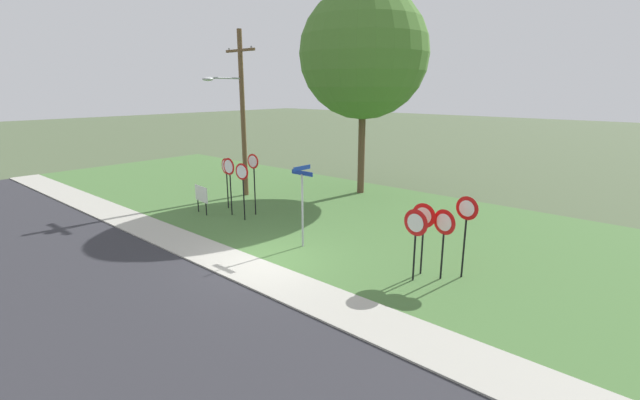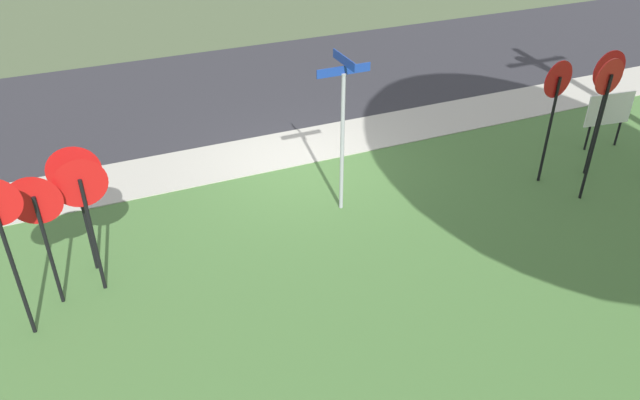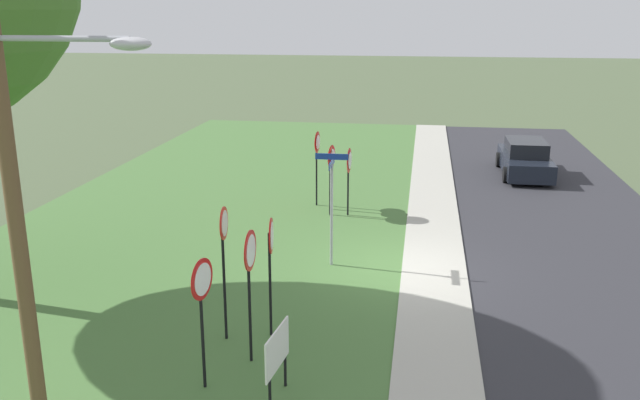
{
  "view_description": "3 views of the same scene",
  "coord_description": "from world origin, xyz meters",
  "px_view_note": "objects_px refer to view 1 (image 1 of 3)",
  "views": [
    {
      "loc": [
        9.89,
        -8.62,
        5.46
      ],
      "look_at": [
        0.67,
        1.93,
        1.82
      ],
      "focal_mm": 24.15,
      "sensor_mm": 36.0,
      "label": 1
    },
    {
      "loc": [
        4.15,
        10.44,
        6.18
      ],
      "look_at": [
        0.96,
        3.07,
        1.17
      ],
      "focal_mm": 34.59,
      "sensor_mm": 36.0,
      "label": 2
    },
    {
      "loc": [
        -16.07,
        -0.39,
        6.32
      ],
      "look_at": [
        0.86,
        2.22,
        1.49
      ],
      "focal_mm": 38.12,
      "sensor_mm": 36.0,
      "label": 3
    }
  ],
  "objects_px": {
    "stop_sign_far_center": "(242,179)",
    "oak_tree_left": "(364,54)",
    "yield_sign_near_left": "(444,228)",
    "stop_sign_near_left": "(229,174)",
    "street_name_post": "(302,199)",
    "yield_sign_far_right": "(423,222)",
    "utility_pole": "(240,109)",
    "stop_sign_far_left": "(254,172)",
    "stop_sign_near_right": "(226,172)",
    "yield_sign_far_left": "(415,229)",
    "notice_board": "(201,195)",
    "yield_sign_near_right": "(466,218)"
  },
  "relations": [
    {
      "from": "stop_sign_near_right",
      "to": "stop_sign_far_left",
      "type": "xyz_separation_m",
      "value": [
        1.78,
        0.14,
        0.24
      ]
    },
    {
      "from": "stop_sign_far_center",
      "to": "stop_sign_near_right",
      "type": "bearing_deg",
      "value": 153.65
    },
    {
      "from": "oak_tree_left",
      "to": "yield_sign_far_right",
      "type": "bearing_deg",
      "value": -44.32
    },
    {
      "from": "stop_sign_far_left",
      "to": "street_name_post",
      "type": "relative_size",
      "value": 0.94
    },
    {
      "from": "yield_sign_far_right",
      "to": "street_name_post",
      "type": "distance_m",
      "value": 4.33
    },
    {
      "from": "yield_sign_far_left",
      "to": "street_name_post",
      "type": "bearing_deg",
      "value": -175.02
    },
    {
      "from": "yield_sign_far_right",
      "to": "street_name_post",
      "type": "bearing_deg",
      "value": -174.16
    },
    {
      "from": "stop_sign_near_left",
      "to": "yield_sign_far_left",
      "type": "bearing_deg",
      "value": -3.66
    },
    {
      "from": "street_name_post",
      "to": "oak_tree_left",
      "type": "distance_m",
      "value": 10.16
    },
    {
      "from": "utility_pole",
      "to": "stop_sign_far_center",
      "type": "bearing_deg",
      "value": -38.97
    },
    {
      "from": "street_name_post",
      "to": "stop_sign_far_left",
      "type": "bearing_deg",
      "value": 161.18
    },
    {
      "from": "street_name_post",
      "to": "stop_sign_near_left",
      "type": "bearing_deg",
      "value": 171.51
    },
    {
      "from": "stop_sign_near_left",
      "to": "yield_sign_far_right",
      "type": "bearing_deg",
      "value": -0.27
    },
    {
      "from": "stop_sign_far_left",
      "to": "notice_board",
      "type": "xyz_separation_m",
      "value": [
        -1.92,
        -1.43,
        -1.1
      ]
    },
    {
      "from": "stop_sign_far_left",
      "to": "yield_sign_far_left",
      "type": "height_order",
      "value": "stop_sign_far_left"
    },
    {
      "from": "stop_sign_near_right",
      "to": "utility_pole",
      "type": "relative_size",
      "value": 0.29
    },
    {
      "from": "stop_sign_far_center",
      "to": "oak_tree_left",
      "type": "distance_m",
      "value": 9.1
    },
    {
      "from": "stop_sign_far_left",
      "to": "yield_sign_near_right",
      "type": "bearing_deg",
      "value": -6.05
    },
    {
      "from": "yield_sign_near_left",
      "to": "oak_tree_left",
      "type": "height_order",
      "value": "oak_tree_left"
    },
    {
      "from": "street_name_post",
      "to": "yield_sign_near_right",
      "type": "bearing_deg",
      "value": 12.76
    },
    {
      "from": "notice_board",
      "to": "oak_tree_left",
      "type": "relative_size",
      "value": 0.12
    },
    {
      "from": "notice_board",
      "to": "stop_sign_near_left",
      "type": "bearing_deg",
      "value": 39.44
    },
    {
      "from": "yield_sign_near_left",
      "to": "yield_sign_near_right",
      "type": "height_order",
      "value": "yield_sign_near_right"
    },
    {
      "from": "stop_sign_near_left",
      "to": "notice_board",
      "type": "bearing_deg",
      "value": -146.94
    },
    {
      "from": "yield_sign_far_right",
      "to": "stop_sign_far_left",
      "type": "bearing_deg",
      "value": 172.08
    },
    {
      "from": "yield_sign_near_right",
      "to": "utility_pole",
      "type": "relative_size",
      "value": 0.3
    },
    {
      "from": "notice_board",
      "to": "utility_pole",
      "type": "bearing_deg",
      "value": 117.51
    },
    {
      "from": "stop_sign_far_left",
      "to": "yield_sign_near_left",
      "type": "height_order",
      "value": "stop_sign_far_left"
    },
    {
      "from": "yield_sign_far_right",
      "to": "notice_board",
      "type": "height_order",
      "value": "yield_sign_far_right"
    },
    {
      "from": "stop_sign_near_right",
      "to": "yield_sign_far_left",
      "type": "relative_size",
      "value": 1.09
    },
    {
      "from": "utility_pole",
      "to": "notice_board",
      "type": "height_order",
      "value": "utility_pole"
    },
    {
      "from": "stop_sign_near_left",
      "to": "utility_pole",
      "type": "xyz_separation_m",
      "value": [
        -2.4,
        2.66,
        2.6
      ]
    },
    {
      "from": "stop_sign_far_left",
      "to": "yield_sign_far_right",
      "type": "relative_size",
      "value": 1.23
    },
    {
      "from": "stop_sign_near_right",
      "to": "stop_sign_far_center",
      "type": "xyz_separation_m",
      "value": [
        2.05,
        -0.7,
        0.07
      ]
    },
    {
      "from": "stop_sign_far_left",
      "to": "yield_sign_near_right",
      "type": "distance_m",
      "value": 9.62
    },
    {
      "from": "stop_sign_near_left",
      "to": "yield_sign_near_right",
      "type": "bearing_deg",
      "value": 3.11
    },
    {
      "from": "stop_sign_near_right",
      "to": "yield_sign_near_left",
      "type": "bearing_deg",
      "value": 6.37
    },
    {
      "from": "yield_sign_near_right",
      "to": "yield_sign_far_left",
      "type": "relative_size",
      "value": 1.15
    },
    {
      "from": "stop_sign_far_left",
      "to": "notice_board",
      "type": "height_order",
      "value": "stop_sign_far_left"
    },
    {
      "from": "stop_sign_far_left",
      "to": "notice_board",
      "type": "distance_m",
      "value": 2.64
    },
    {
      "from": "stop_sign_far_left",
      "to": "yield_sign_near_left",
      "type": "bearing_deg",
      "value": -9.38
    },
    {
      "from": "stop_sign_near_left",
      "to": "street_name_post",
      "type": "bearing_deg",
      "value": -7.83
    },
    {
      "from": "yield_sign_far_left",
      "to": "utility_pole",
      "type": "xyz_separation_m",
      "value": [
        -11.82,
        3.39,
        2.85
      ]
    },
    {
      "from": "street_name_post",
      "to": "utility_pole",
      "type": "height_order",
      "value": "utility_pole"
    },
    {
      "from": "stop_sign_far_center",
      "to": "notice_board",
      "type": "xyz_separation_m",
      "value": [
        -2.2,
        -0.59,
        -0.94
      ]
    },
    {
      "from": "street_name_post",
      "to": "yield_sign_far_right",
      "type": "bearing_deg",
      "value": 8.05
    },
    {
      "from": "yield_sign_far_left",
      "to": "yield_sign_far_right",
      "type": "relative_size",
      "value": 0.98
    },
    {
      "from": "yield_sign_far_left",
      "to": "oak_tree_left",
      "type": "bearing_deg",
      "value": 138.26
    },
    {
      "from": "stop_sign_near_right",
      "to": "notice_board",
      "type": "height_order",
      "value": "stop_sign_near_right"
    },
    {
      "from": "stop_sign_far_left",
      "to": "notice_board",
      "type": "bearing_deg",
      "value": -147.73
    }
  ]
}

